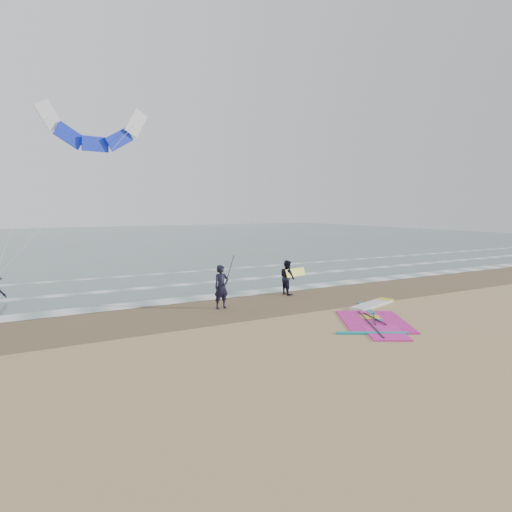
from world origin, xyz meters
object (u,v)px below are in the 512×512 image
windsurf_rig (375,316)px  person_walking (287,277)px  person_standing (221,287)px  surf_kite (94,132)px

windsurf_rig → person_walking: size_ratio=3.32×
windsurf_rig → person_walking: (-0.40, 5.43, 0.79)m
person_standing → surf_kite: 12.87m
windsurf_rig → surf_kite: (-7.33, 14.36, 8.25)m
windsurf_rig → person_standing: size_ratio=3.04×
person_walking → person_standing: bearing=105.9°
person_walking → surf_kite: bearing=37.2°
windsurf_rig → surf_kite: size_ratio=0.63×
person_walking → surf_kite: (-6.94, 8.94, 7.46)m
person_standing → surf_kite: bearing=100.0°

